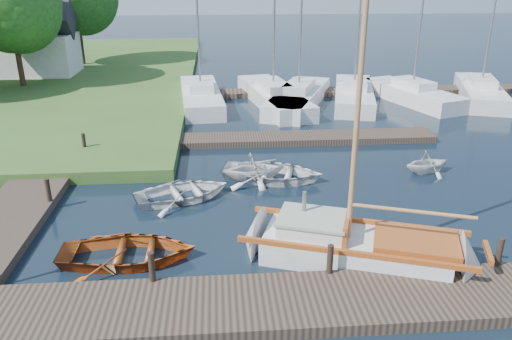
{
  "coord_description": "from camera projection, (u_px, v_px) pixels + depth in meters",
  "views": [
    {
      "loc": [
        -1.25,
        -15.77,
        7.54
      ],
      "look_at": [
        0.0,
        0.0,
        1.2
      ],
      "focal_mm": 35.0,
      "sensor_mm": 36.0,
      "label": 1
    }
  ],
  "objects": [
    {
      "name": "marina_boat_1",
      "position": [
        273.0,
        95.0,
        30.05
      ],
      "size": [
        3.9,
        9.66,
        10.43
      ],
      "rotation": [
        0.0,
        0.0,
        1.76
      ],
      "color": "silver",
      "rests_on": "ground"
    },
    {
      "name": "tender_a",
      "position": [
        182.0,
        190.0,
        17.58
      ],
      "size": [
        3.98,
        3.4,
        0.7
      ],
      "primitive_type": "imported",
      "rotation": [
        0.0,
        0.0,
        1.91
      ],
      "color": "silver",
      "rests_on": "ground"
    },
    {
      "name": "house_c",
      "position": [
        38.0,
        45.0,
        35.85
      ],
      "size": [
        5.25,
        4.0,
        5.28
      ],
      "color": "silver",
      "rests_on": "shore"
    },
    {
      "name": "mooring_post_5",
      "position": [
        84.0,
        142.0,
        21.34
      ],
      "size": [
        0.16,
        0.16,
        0.8
      ],
      "primitive_type": "cylinder",
      "color": "black",
      "rests_on": "left_dock"
    },
    {
      "name": "near_dock",
      "position": [
        276.0,
        304.0,
        11.88
      ],
      "size": [
        18.0,
        2.2,
        0.3
      ],
      "primitive_type": "cube",
      "color": "#2E221D",
      "rests_on": "ground"
    },
    {
      "name": "mooring_post_2",
      "position": [
        330.0,
        259.0,
        12.71
      ],
      "size": [
        0.16,
        0.16,
        0.8
      ],
      "primitive_type": "cylinder",
      "color": "black",
      "rests_on": "near_dock"
    },
    {
      "name": "marina_boat_0",
      "position": [
        201.0,
        95.0,
        30.12
      ],
      "size": [
        2.91,
        8.73,
        11.62
      ],
      "rotation": [
        0.0,
        0.0,
        1.65
      ],
      "color": "silver",
      "rests_on": "ground"
    },
    {
      "name": "mooring_post_1",
      "position": [
        152.0,
        267.0,
        12.38
      ],
      "size": [
        0.16,
        0.16,
        0.8
      ],
      "primitive_type": "cylinder",
      "color": "black",
      "rests_on": "near_dock"
    },
    {
      "name": "pontoon",
      "position": [
        387.0,
        91.0,
        32.97
      ],
      "size": [
        30.0,
        1.6,
        0.3
      ],
      "primitive_type": "cube",
      "color": "#2E221D",
      "rests_on": "ground"
    },
    {
      "name": "marina_boat_4",
      "position": [
        412.0,
        93.0,
        30.52
      ],
      "size": [
        4.51,
        7.65,
        11.12
      ],
      "rotation": [
        0.0,
        0.0,
        1.91
      ],
      "color": "silver",
      "rests_on": "ground"
    },
    {
      "name": "marina_boat_5",
      "position": [
        480.0,
        90.0,
        31.21
      ],
      "size": [
        4.77,
        8.59,
        10.26
      ],
      "rotation": [
        0.0,
        0.0,
        1.24
      ],
      "color": "silver",
      "rests_on": "ground"
    },
    {
      "name": "dinghy",
      "position": [
        127.0,
        248.0,
        13.8
      ],
      "size": [
        3.74,
        2.67,
        0.78
      ],
      "primitive_type": "imported",
      "rotation": [
        0.0,
        0.0,
        1.57
      ],
      "color": "brown",
      "rests_on": "ground"
    },
    {
      "name": "tree_3",
      "position": [
        9.0,
        0.0,
        31.0
      ],
      "size": [
        6.41,
        6.38,
        8.74
      ],
      "color": "#332114",
      "rests_on": "shore"
    },
    {
      "name": "sailboat",
      "position": [
        360.0,
        249.0,
        13.84
      ],
      "size": [
        7.4,
        4.21,
        9.83
      ],
      "rotation": [
        0.0,
        0.0,
        -0.34
      ],
      "color": "silver",
      "rests_on": "ground"
    },
    {
      "name": "marina_boat_3",
      "position": [
        354.0,
        93.0,
        30.51
      ],
      "size": [
        4.09,
        8.53,
        13.11
      ],
      "rotation": [
        0.0,
        0.0,
        1.33
      ],
      "color": "silver",
      "rests_on": "ground"
    },
    {
      "name": "tender_b",
      "position": [
        254.0,
        166.0,
        18.99
      ],
      "size": [
        2.58,
        2.3,
        1.23
      ],
      "primitive_type": "imported",
      "rotation": [
        0.0,
        0.0,
        1.7
      ],
      "color": "silver",
      "rests_on": "ground"
    },
    {
      "name": "far_dock",
      "position": [
        287.0,
        138.0,
        23.59
      ],
      "size": [
        14.0,
        1.6,
        0.3
      ],
      "primitive_type": "cube",
      "color": "#2E221D",
      "rests_on": "ground"
    },
    {
      "name": "tender_c",
      "position": [
        272.0,
        170.0,
        19.16
      ],
      "size": [
        4.47,
        3.71,
        0.8
      ],
      "primitive_type": "imported",
      "rotation": [
        0.0,
        0.0,
        1.29
      ],
      "color": "silver",
      "rests_on": "ground"
    },
    {
      "name": "mooring_post_3",
      "position": [
        499.0,
        252.0,
        13.04
      ],
      "size": [
        0.16,
        0.16,
        0.8
      ],
      "primitive_type": "cylinder",
      "color": "black",
      "rests_on": "near_dock"
    },
    {
      "name": "mooring_post_4",
      "position": [
        48.0,
        190.0,
        16.71
      ],
      "size": [
        0.16,
        0.16,
        0.8
      ],
      "primitive_type": "cylinder",
      "color": "black",
      "rests_on": "left_dock"
    },
    {
      "name": "tender_d",
      "position": [
        428.0,
        160.0,
        19.85
      ],
      "size": [
        2.25,
        2.06,
        1.01
      ],
      "primitive_type": "imported",
      "rotation": [
        0.0,
        0.0,
        1.8
      ],
      "color": "silver",
      "rests_on": "ground"
    },
    {
      "name": "marina_boat_2",
      "position": [
        299.0,
        96.0,
        29.77
      ],
      "size": [
        5.31,
        8.88,
        11.07
      ],
      "rotation": [
        0.0,
        0.0,
        1.18
      ],
      "color": "silver",
      "rests_on": "ground"
    },
    {
      "name": "left_dock",
      "position": [
        39.0,
        182.0,
        18.69
      ],
      "size": [
        2.2,
        18.0,
        0.3
      ],
      "primitive_type": "cube",
      "color": "#2E221D",
      "rests_on": "ground"
    },
    {
      "name": "ground",
      "position": [
        256.0,
        202.0,
        17.49
      ],
      "size": [
        160.0,
        160.0,
        0.0
      ],
      "primitive_type": "plane",
      "color": "black",
      "rests_on": "ground"
    }
  ]
}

